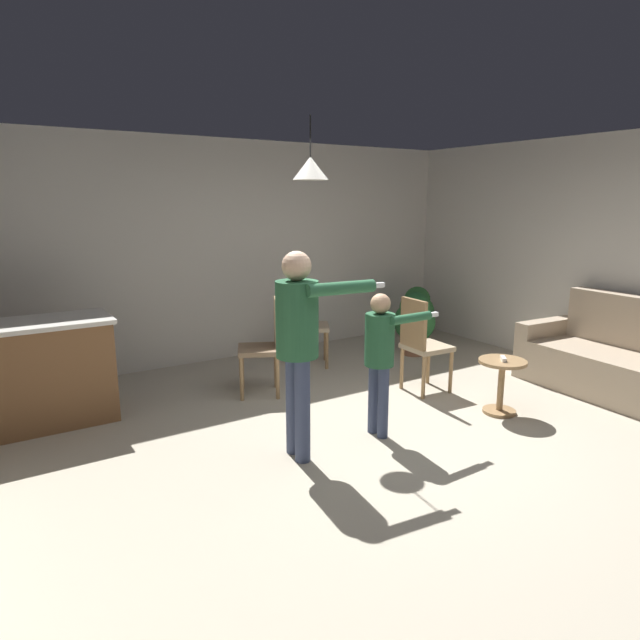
# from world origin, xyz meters

# --- Properties ---
(ground) EXTENTS (7.68, 7.68, 0.00)m
(ground) POSITION_xyz_m (0.00, 0.00, 0.00)
(ground) COLOR #B2A893
(wall_back) EXTENTS (6.40, 0.10, 2.70)m
(wall_back) POSITION_xyz_m (0.00, 3.20, 1.35)
(wall_back) COLOR beige
(wall_back) RESTS_ON ground
(wall_right) EXTENTS (0.10, 6.40, 2.70)m
(wall_right) POSITION_xyz_m (3.20, 0.00, 1.35)
(wall_right) COLOR beige
(wall_right) RESTS_ON ground
(couch_floral) EXTENTS (0.97, 1.85, 1.00)m
(couch_floral) POSITION_xyz_m (2.67, -0.24, 0.33)
(couch_floral) COLOR tan
(couch_floral) RESTS_ON ground
(kitchen_counter) EXTENTS (1.26, 0.66, 0.95)m
(kitchen_counter) POSITION_xyz_m (-2.45, 2.05, 0.48)
(kitchen_counter) COLOR brown
(kitchen_counter) RESTS_ON ground
(side_table_by_couch) EXTENTS (0.44, 0.44, 0.52)m
(side_table_by_couch) POSITION_xyz_m (1.22, 0.02, 0.33)
(side_table_by_couch) COLOR #99754C
(side_table_by_couch) RESTS_ON ground
(person_adult) EXTENTS (0.78, 0.52, 1.62)m
(person_adult) POSITION_xyz_m (-0.83, 0.26, 1.00)
(person_adult) COLOR #384260
(person_adult) RESTS_ON ground
(person_child) EXTENTS (0.64, 0.36, 1.23)m
(person_child) POSITION_xyz_m (-0.05, 0.25, 0.76)
(person_child) COLOR #384260
(person_child) RESTS_ON ground
(dining_chair_by_counter) EXTENTS (0.57, 0.57, 1.00)m
(dining_chair_by_counter) POSITION_xyz_m (0.48, 2.35, 0.55)
(dining_chair_by_counter) COLOR #99754C
(dining_chair_by_counter) RESTS_ON ground
(dining_chair_near_wall) EXTENTS (0.56, 0.56, 1.00)m
(dining_chair_near_wall) POSITION_xyz_m (-0.39, 1.69, 0.55)
(dining_chair_near_wall) COLOR #99754C
(dining_chair_near_wall) RESTS_ON ground
(dining_chair_centre_back) EXTENTS (0.45, 0.45, 1.00)m
(dining_chair_centre_back) POSITION_xyz_m (0.99, 0.86, 0.55)
(dining_chair_centre_back) COLOR #99754C
(dining_chair_centre_back) RESTS_ON ground
(potted_plant_corner) EXTENTS (0.54, 0.54, 0.82)m
(potted_plant_corner) POSITION_xyz_m (1.92, 1.99, 0.45)
(potted_plant_corner) COLOR brown
(potted_plant_corner) RESTS_ON ground
(potted_plant_by_wall) EXTENTS (0.50, 0.50, 0.76)m
(potted_plant_by_wall) POSITION_xyz_m (2.52, 2.59, 0.42)
(potted_plant_by_wall) COLOR brown
(potted_plant_by_wall) RESTS_ON ground
(spare_remote_on_table) EXTENTS (0.11, 0.12, 0.04)m
(spare_remote_on_table) POSITION_xyz_m (1.21, 0.01, 0.54)
(spare_remote_on_table) COLOR white
(spare_remote_on_table) RESTS_ON side_table_by_couch
(ceiling_light_pendant) EXTENTS (0.32, 0.32, 0.55)m
(ceiling_light_pendant) POSITION_xyz_m (-0.22, 1.08, 2.25)
(ceiling_light_pendant) COLOR silver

